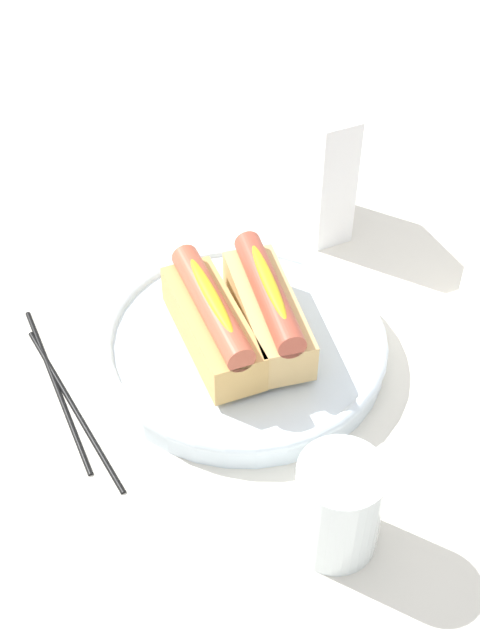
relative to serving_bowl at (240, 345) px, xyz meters
name	(u,v)px	position (x,y,z in m)	size (l,w,h in m)	color
ground_plane	(242,350)	(-0.01, 0.00, -0.02)	(2.40, 2.40, 0.00)	silver
serving_bowl	(240,345)	(0.00, 0.00, 0.00)	(0.27, 0.27, 0.03)	silver
hotdog_front	(212,321)	(0.00, -0.03, 0.04)	(0.15, 0.07, 0.06)	tan
hotdog_back	(268,307)	(0.00, 0.03, 0.04)	(0.15, 0.05, 0.06)	#DBB270
water_glass	(337,508)	(0.21, 0.02, 0.03)	(0.07, 0.07, 0.09)	white
napkin_box	(315,164)	(-0.19, 0.14, 0.06)	(0.11, 0.04, 0.15)	white
chopstick_near	(73,405)	(0.02, -0.16, -0.01)	(0.01, 0.01, 0.22)	black
chopstick_far	(56,384)	(-0.01, -0.18, -0.01)	(0.01, 0.01, 0.22)	black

